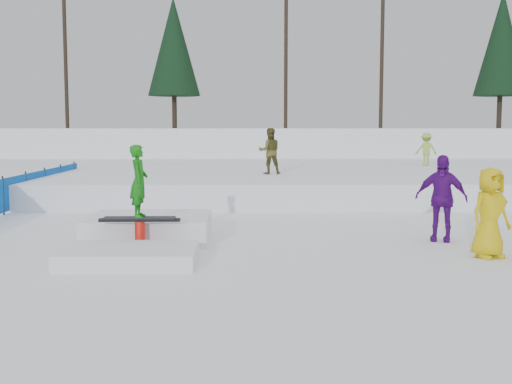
{
  "coord_description": "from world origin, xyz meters",
  "views": [
    {
      "loc": [
        0.23,
        -11.39,
        2.45
      ],
      "look_at": [
        0.5,
        2.0,
        1.1
      ],
      "focal_mm": 45.0,
      "sensor_mm": 36.0,
      "label": 1
    }
  ],
  "objects_px": {
    "walker_ygreen": "(426,149)",
    "spectator_yellow": "(490,213)",
    "safety_fence": "(3,196)",
    "walker_olive": "(270,151)",
    "jib_rail_feature": "(144,232)",
    "spectator_purple": "(441,198)"
  },
  "relations": [
    {
      "from": "spectator_yellow",
      "to": "safety_fence",
      "type": "bearing_deg",
      "value": 128.65
    },
    {
      "from": "spectator_purple",
      "to": "walker_ygreen",
      "type": "bearing_deg",
      "value": 100.03
    },
    {
      "from": "spectator_purple",
      "to": "jib_rail_feature",
      "type": "distance_m",
      "value": 6.37
    },
    {
      "from": "walker_ygreen",
      "to": "spectator_purple",
      "type": "bearing_deg",
      "value": 79.56
    },
    {
      "from": "walker_olive",
      "to": "spectator_purple",
      "type": "xyz_separation_m",
      "value": [
        3.33,
        -9.16,
        -0.68
      ]
    },
    {
      "from": "walker_olive",
      "to": "jib_rail_feature",
      "type": "relative_size",
      "value": 0.37
    },
    {
      "from": "spectator_yellow",
      "to": "jib_rail_feature",
      "type": "xyz_separation_m",
      "value": [
        -6.69,
        1.32,
        -0.55
      ]
    },
    {
      "from": "walker_olive",
      "to": "spectator_yellow",
      "type": "height_order",
      "value": "walker_olive"
    },
    {
      "from": "walker_olive",
      "to": "spectator_yellow",
      "type": "bearing_deg",
      "value": 102.25
    },
    {
      "from": "spectator_purple",
      "to": "spectator_yellow",
      "type": "relative_size",
      "value": 1.1
    },
    {
      "from": "walker_olive",
      "to": "safety_fence",
      "type": "bearing_deg",
      "value": 25.73
    },
    {
      "from": "walker_ygreen",
      "to": "spectator_purple",
      "type": "distance_m",
      "value": 14.46
    },
    {
      "from": "walker_ygreen",
      "to": "walker_olive",
      "type": "bearing_deg",
      "value": 38.78
    },
    {
      "from": "walker_olive",
      "to": "walker_ygreen",
      "type": "relative_size",
      "value": 1.15
    },
    {
      "from": "walker_ygreen",
      "to": "spectator_yellow",
      "type": "distance_m",
      "value": 16.13
    },
    {
      "from": "walker_ygreen",
      "to": "spectator_yellow",
      "type": "bearing_deg",
      "value": 82.45
    },
    {
      "from": "spectator_yellow",
      "to": "jib_rail_feature",
      "type": "height_order",
      "value": "jib_rail_feature"
    },
    {
      "from": "safety_fence",
      "to": "spectator_yellow",
      "type": "bearing_deg",
      "value": -28.41
    },
    {
      "from": "walker_olive",
      "to": "jib_rail_feature",
      "type": "height_order",
      "value": "walker_olive"
    },
    {
      "from": "safety_fence",
      "to": "spectator_yellow",
      "type": "xyz_separation_m",
      "value": [
        11.37,
        -6.15,
        0.3
      ]
    },
    {
      "from": "safety_fence",
      "to": "walker_olive",
      "type": "height_order",
      "value": "walker_olive"
    },
    {
      "from": "safety_fence",
      "to": "walker_olive",
      "type": "distance_m",
      "value": 9.12
    }
  ]
}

